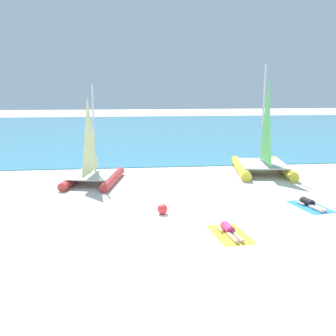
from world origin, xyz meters
TOP-DOWN VIEW (x-y plane):
  - ground_plane at (0.00, 10.00)m, footprint 120.00×120.00m
  - ocean_water at (0.00, 30.26)m, footprint 120.00×40.00m
  - sailboat_red at (-3.68, 6.82)m, footprint 3.16×4.25m
  - sailboat_yellow at (5.88, 8.15)m, footprint 3.70×5.12m
  - towel_left at (1.56, -0.67)m, footprint 1.33×2.02m
  - sunbather_left at (1.55, -0.61)m, footprint 0.61×1.57m
  - towel_right at (5.70, 1.89)m, footprint 1.45×2.08m
  - sunbather_right at (5.69, 1.95)m, footprint 0.70×1.56m
  - beach_ball at (-0.54, 1.64)m, footprint 0.41×0.41m

SIDE VIEW (x-z plane):
  - ground_plane at x=0.00m, z-range 0.00..0.00m
  - towel_left at x=1.56m, z-range 0.00..0.01m
  - towel_right at x=5.70m, z-range 0.00..0.01m
  - ocean_water at x=0.00m, z-range 0.00..0.05m
  - sunbather_left at x=1.55m, z-range -0.02..0.28m
  - sunbather_right at x=5.69m, z-range -0.02..0.28m
  - beach_ball at x=-0.54m, z-range 0.00..0.41m
  - sailboat_red at x=-3.68m, z-range -1.76..3.26m
  - sailboat_yellow at x=5.88m, z-range -2.16..3.99m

